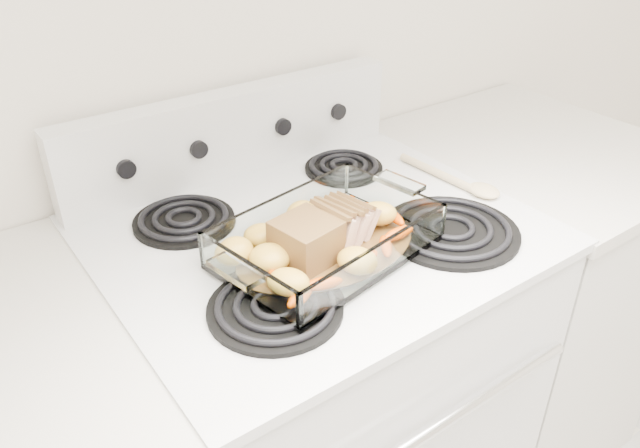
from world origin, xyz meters
TOP-DOWN VIEW (x-y plane):
  - electric_range at (0.00, 1.66)m, footprint 0.78×0.70m
  - counter_right at (0.67, 1.66)m, footprint 0.58×0.68m
  - baking_dish at (-0.04, 1.57)m, footprint 0.36×0.24m
  - pork_roast at (-0.06, 1.57)m, footprint 0.19×0.09m
  - roast_vegetables at (-0.04, 1.60)m, footprint 0.37×0.20m
  - wooden_spoon at (0.34, 1.61)m, footprint 0.06×0.25m

SIDE VIEW (x-z plane):
  - counter_right at x=0.67m, z-range 0.00..0.93m
  - electric_range at x=0.00m, z-range -0.08..1.04m
  - wooden_spoon at x=0.34m, z-range 0.94..0.95m
  - baking_dish at x=-0.04m, z-range 0.93..1.00m
  - roast_vegetables at x=-0.04m, z-range 0.95..0.99m
  - pork_roast at x=-0.06m, z-range 0.95..1.03m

